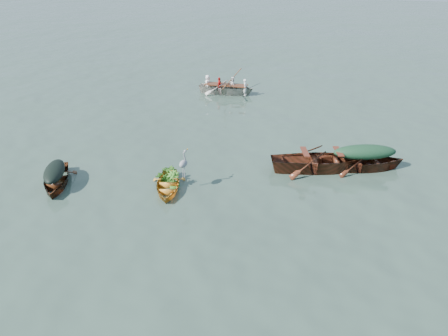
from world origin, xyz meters
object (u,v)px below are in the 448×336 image
object	(u,v)px
rowed_boat	(226,94)
green_tarp_boat	(362,169)
open_wooden_boat	(320,170)
yellow_dinghy	(168,190)
heron	(183,167)
dark_covered_boat	(57,185)

from	to	relation	value
rowed_boat	green_tarp_boat	bearing A→B (deg)	-137.59
open_wooden_boat	green_tarp_boat	bearing A→B (deg)	-88.67
yellow_dinghy	heron	world-z (taller)	heron
open_wooden_boat	dark_covered_boat	bearing A→B (deg)	95.39
yellow_dinghy	green_tarp_boat	world-z (taller)	green_tarp_boat
yellow_dinghy	dark_covered_boat	size ratio (longest dim) A/B	0.83
yellow_dinghy	green_tarp_boat	distance (m)	7.02
rowed_boat	heron	xyz separation A→B (m)	(2.82, -10.45, 0.80)
yellow_dinghy	heron	size ratio (longest dim) A/B	2.84
open_wooden_boat	rowed_boat	world-z (taller)	open_wooden_boat
yellow_dinghy	dark_covered_boat	distance (m)	3.79
dark_covered_boat	heron	world-z (taller)	heron
open_wooden_boat	rowed_boat	bearing A→B (deg)	18.10
dark_covered_boat	open_wooden_boat	distance (m)	9.15
yellow_dinghy	heron	distance (m)	0.97
heron	yellow_dinghy	bearing A→B (deg)	-174.81
dark_covered_boat	open_wooden_boat	bearing A→B (deg)	-3.14
dark_covered_boat	rowed_boat	size ratio (longest dim) A/B	0.74
yellow_dinghy	rowed_boat	distance (m)	10.98
green_tarp_boat	open_wooden_boat	size ratio (longest dim) A/B	0.83
yellow_dinghy	open_wooden_boat	distance (m)	5.50
yellow_dinghy	open_wooden_boat	bearing A→B (deg)	13.25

